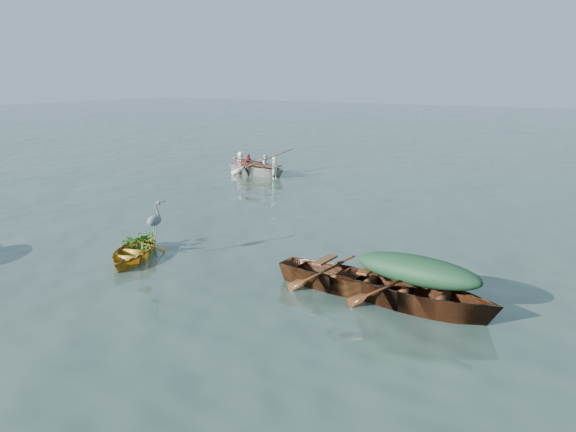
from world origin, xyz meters
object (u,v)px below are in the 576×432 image
object	(u,v)px
yellow_dinghy	(133,260)
rowed_boat	(257,175)
open_wooden_boat	(346,291)
heron	(155,226)
green_tarp_boat	(415,308)

from	to	relation	value
yellow_dinghy	rowed_boat	world-z (taller)	rowed_boat
rowed_boat	yellow_dinghy	bearing A→B (deg)	-152.52
yellow_dinghy	rowed_boat	distance (m)	11.36
open_wooden_boat	rowed_boat	world-z (taller)	rowed_boat
rowed_boat	heron	bearing A→B (deg)	-149.77
open_wooden_boat	yellow_dinghy	bearing A→B (deg)	101.48
yellow_dinghy	open_wooden_boat	size ratio (longest dim) A/B	0.66
open_wooden_boat	heron	bearing A→B (deg)	98.86
green_tarp_boat	heron	world-z (taller)	heron
green_tarp_boat	rowed_boat	bearing A→B (deg)	50.26
open_wooden_boat	rowed_boat	distance (m)	13.27
yellow_dinghy	open_wooden_boat	xyz separation A→B (m)	(4.98, 0.93, 0.00)
green_tarp_boat	yellow_dinghy	bearing A→B (deg)	100.60
yellow_dinghy	heron	distance (m)	0.97
green_tarp_boat	rowed_boat	distance (m)	14.34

